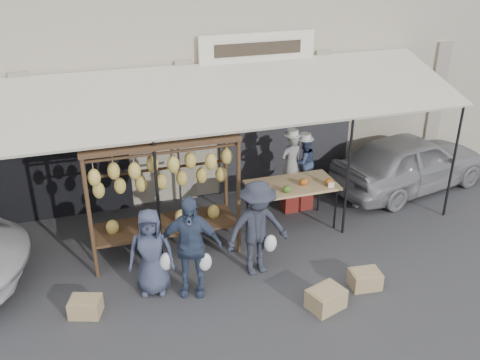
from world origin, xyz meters
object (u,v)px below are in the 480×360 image
object	(u,v)px
customer_right	(257,229)
crate_near_a	(326,299)
vendor_left	(291,164)
vendor_right	(304,162)
produce_table	(292,186)
crate_near_b	(365,279)
banana_rack	(162,174)
customer_left	(151,252)
customer_mid	(190,246)
crate_far	(86,307)
sedan	(410,162)

from	to	relation	value
customer_right	crate_near_a	size ratio (longest dim) A/B	3.14
vendor_left	vendor_right	distance (m)	0.31
produce_table	crate_near_b	world-z (taller)	produce_table
customer_right	crate_near_a	world-z (taller)	customer_right
customer_right	crate_near_a	xyz separation A→B (m)	(0.70, -1.23, -0.69)
banana_rack	vendor_right	bearing A→B (deg)	16.17
produce_table	customer_right	bearing A→B (deg)	-132.46
produce_table	customer_left	xyz separation A→B (m)	(-2.91, -1.25, -0.13)
vendor_right	crate_near_a	xyz separation A→B (m)	(-0.96, -3.13, -0.87)
customer_mid	crate_near_a	bearing A→B (deg)	-10.02
customer_right	crate_far	size ratio (longest dim) A/B	3.67
customer_right	sedan	world-z (taller)	customer_right
vendor_right	crate_far	distance (m)	5.09
banana_rack	crate_far	bearing A→B (deg)	-138.85
banana_rack	sedan	world-z (taller)	banana_rack
vendor_right	crate_near_b	xyz separation A→B (m)	(-0.12, -2.84, -0.89)
vendor_left	crate_near_a	world-z (taller)	vendor_left
banana_rack	crate_far	distance (m)	2.43
customer_right	produce_table	bearing A→B (deg)	41.83
vendor_right	crate_near_b	size ratio (longest dim) A/B	2.21
vendor_right	crate_far	world-z (taller)	vendor_right
crate_near_b	customer_right	bearing A→B (deg)	148.69
customer_left	sedan	size ratio (longest dim) A/B	0.39
customer_mid	crate_near_a	world-z (taller)	customer_mid
produce_table	customer_left	size ratio (longest dim) A/B	1.15
vendor_right	customer_right	xyz separation A→B (m)	(-1.67, -1.90, -0.18)
crate_near_a	crate_far	size ratio (longest dim) A/B	1.17
produce_table	customer_right	world-z (taller)	customer_right
customer_left	customer_mid	distance (m)	0.63
customer_left	customer_right	xyz separation A→B (m)	(1.76, 0.00, 0.11)
produce_table	crate_near_a	distance (m)	2.61
vendor_right	crate_far	bearing A→B (deg)	14.94
crate_far	vendor_left	bearing A→B (deg)	26.66
banana_rack	crate_near_a	size ratio (longest dim) A/B	4.82
customer_right	crate_near_b	distance (m)	1.94
vendor_right	sedan	bearing A→B (deg)	171.65
customer_mid	customer_left	bearing A→B (deg)	179.83
vendor_left	vendor_right	xyz separation A→B (m)	(0.31, 0.06, -0.02)
vendor_right	crate_near_a	world-z (taller)	vendor_right
produce_table	vendor_right	bearing A→B (deg)	51.40
crate_far	sedan	size ratio (longest dim) A/B	0.12
crate_near_b	customer_left	bearing A→B (deg)	164.16
crate_near_a	crate_far	world-z (taller)	crate_near_a
produce_table	customer_right	distance (m)	1.69
vendor_left	crate_near_b	distance (m)	2.93
vendor_left	crate_near_a	size ratio (longest dim) A/B	2.40
vendor_left	sedan	distance (m)	2.96
customer_right	crate_far	xyz separation A→B (m)	(-2.85, -0.27, -0.71)
vendor_right	customer_left	world-z (taller)	vendor_right
customer_mid	crate_far	world-z (taller)	customer_mid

